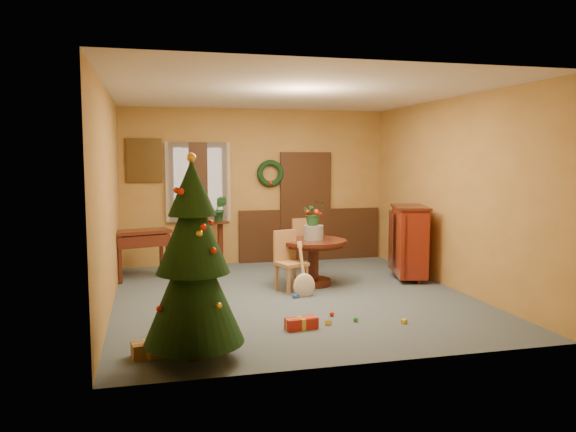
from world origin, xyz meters
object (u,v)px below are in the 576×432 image
object	(u,v)px
chair_near	(289,259)
writing_desk	(141,242)
christmas_tree	(193,263)
sideboard	(410,240)
dining_table	(313,253)

from	to	relation	value
chair_near	writing_desk	size ratio (longest dim) A/B	0.90
chair_near	christmas_tree	xyz separation A→B (m)	(-1.61, -2.59, 0.48)
christmas_tree	writing_desk	size ratio (longest dim) A/B	2.02
writing_desk	sideboard	xyz separation A→B (m)	(4.28, -1.05, 0.03)
dining_table	christmas_tree	xyz separation A→B (m)	(-2.07, -2.86, 0.47)
writing_desk	dining_table	bearing A→B (deg)	-22.32
chair_near	christmas_tree	bearing A→B (deg)	-121.85
dining_table	christmas_tree	world-z (taller)	christmas_tree
christmas_tree	writing_desk	xyz separation A→B (m)	(-0.55, 3.94, -0.35)
chair_near	christmas_tree	world-z (taller)	christmas_tree
christmas_tree	writing_desk	bearing A→B (deg)	97.97
chair_near	sideboard	distance (m)	2.15
sideboard	writing_desk	bearing A→B (deg)	166.25
writing_desk	sideboard	distance (m)	4.41
chair_near	writing_desk	distance (m)	2.55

